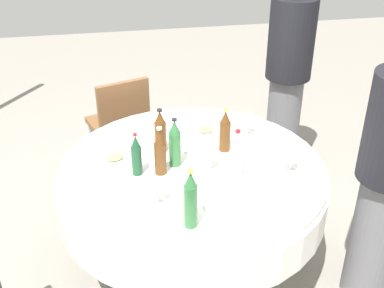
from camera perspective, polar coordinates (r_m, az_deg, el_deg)
The scene contains 21 objects.
ground_plane at distance 3.32m, azimuth 0.00°, elevation -13.41°, with size 10.00×10.00×0.00m, color gray.
dining_table at distance 2.94m, azimuth 0.00°, elevation -4.96°, with size 1.56×1.56×0.74m.
bottle_brown_front at distance 2.96m, azimuth 3.80°, elevation 1.43°, with size 0.07×0.07×0.27m.
bottle_clear_west at distance 2.72m, azimuth 5.14°, elevation -1.26°, with size 0.06×0.06×0.29m.
bottle_green_right at distance 2.80m, azimuth -1.98°, elevation 0.03°, with size 0.07×0.07×0.30m.
bottle_dark_green_east at distance 2.75m, azimuth -6.39°, elevation -1.33°, with size 0.06×0.06×0.26m.
bottle_brown_far at distance 2.74m, azimuth -3.67°, elevation -0.97°, with size 0.07×0.07×0.29m.
bottle_green_mid at distance 2.34m, azimuth -0.16°, elevation -6.45°, with size 0.07×0.07×0.32m.
bottle_brown_north at distance 2.95m, azimuth -3.64°, elevation 1.38°, with size 0.07×0.07×0.28m.
wine_glass_east at distance 2.77m, azimuth 2.04°, elevation -1.03°, with size 0.06×0.06×0.16m.
wine_glass_far at distance 3.14m, azimuth 6.40°, elevation 2.75°, with size 0.07×0.07×0.15m.
wine_glass_mid at distance 2.52m, azimuth -4.06°, elevation -4.92°, with size 0.07×0.07×0.14m.
wine_glass_north at distance 2.83m, azimuth 11.28°, elevation -1.40°, with size 0.07×0.07×0.14m.
plate_rear at distance 2.94m, azimuth -8.85°, elevation -1.71°, with size 0.23×0.23×0.04m.
plate_near at distance 2.57m, azimuth 4.02°, elevation -6.73°, with size 0.25×0.25×0.02m.
plate_inner at distance 3.19m, azimuth 1.56°, elevation 1.45°, with size 0.22×0.22×0.04m.
knife_west at distance 2.98m, azimuth 0.34°, elevation -1.07°, with size 0.18×0.02×0.01m, color silver.
spoon_right at distance 2.52m, azimuth -8.99°, elevation -7.99°, with size 0.18×0.02×0.01m, color silver.
folded_napkin at distance 2.94m, azimuth 7.67°, elevation -1.58°, with size 0.12×0.12×0.02m, color white.
person_front at distance 3.86m, azimuth 10.92°, elevation 7.99°, with size 0.34×0.34×1.64m.
chair_mid at distance 3.88m, azimuth -8.20°, elevation 2.72°, with size 0.51×0.51×0.87m.
Camera 1 is at (0.43, 2.36, 2.28)m, focal length 46.63 mm.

